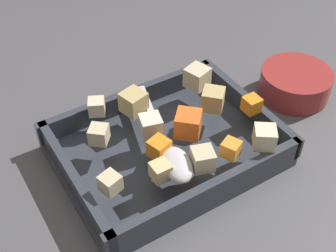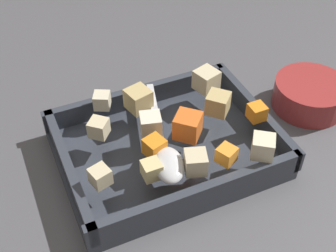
# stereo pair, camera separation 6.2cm
# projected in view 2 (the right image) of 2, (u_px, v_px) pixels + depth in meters

# --- Properties ---
(ground_plane) EXTENTS (4.00, 4.00, 0.00)m
(ground_plane) POSITION_uv_depth(u_px,v_px,m) (163.00, 152.00, 0.66)
(ground_plane) COLOR #4C4C51
(baking_dish) EXTENTS (0.30, 0.23, 0.05)m
(baking_dish) POSITION_uv_depth(u_px,v_px,m) (168.00, 148.00, 0.65)
(baking_dish) COLOR #333842
(baking_dish) RESTS_ON ground_plane
(carrot_chunk_corner_ne) EXTENTS (0.03, 0.03, 0.02)m
(carrot_chunk_corner_ne) POSITION_uv_depth(u_px,v_px,m) (155.00, 147.00, 0.59)
(carrot_chunk_corner_ne) COLOR orange
(carrot_chunk_corner_ne) RESTS_ON baking_dish
(carrot_chunk_under_handle) EXTENTS (0.05, 0.05, 0.03)m
(carrot_chunk_under_handle) POSITION_uv_depth(u_px,v_px,m) (188.00, 126.00, 0.61)
(carrot_chunk_under_handle) COLOR orange
(carrot_chunk_under_handle) RESTS_ON baking_dish
(carrot_chunk_far_right) EXTENTS (0.02, 0.02, 0.02)m
(carrot_chunk_far_right) POSITION_uv_depth(u_px,v_px,m) (257.00, 112.00, 0.64)
(carrot_chunk_far_right) COLOR orange
(carrot_chunk_far_right) RESTS_ON baking_dish
(carrot_chunk_center) EXTENTS (0.03, 0.03, 0.02)m
(carrot_chunk_center) POSITION_uv_depth(u_px,v_px,m) (226.00, 155.00, 0.58)
(carrot_chunk_center) COLOR orange
(carrot_chunk_center) RESTS_ON baking_dish
(potato_chunk_corner_se) EXTENTS (0.03, 0.03, 0.02)m
(potato_chunk_corner_se) POSITION_uv_depth(u_px,v_px,m) (100.00, 176.00, 0.55)
(potato_chunk_corner_se) COLOR beige
(potato_chunk_corner_se) RESTS_ON baking_dish
(potato_chunk_far_left) EXTENTS (0.04, 0.04, 0.03)m
(potato_chunk_far_left) POSITION_uv_depth(u_px,v_px,m) (216.00, 101.00, 0.65)
(potato_chunk_far_left) COLOR tan
(potato_chunk_far_left) RESTS_ON baking_dish
(potato_chunk_corner_nw) EXTENTS (0.03, 0.03, 0.02)m
(potato_chunk_corner_nw) POSITION_uv_depth(u_px,v_px,m) (99.00, 128.00, 0.61)
(potato_chunk_corner_nw) COLOR beige
(potato_chunk_corner_nw) RESTS_ON baking_dish
(potato_chunk_back_center) EXTENTS (0.04, 0.04, 0.03)m
(potato_chunk_back_center) POSITION_uv_depth(u_px,v_px,m) (263.00, 147.00, 0.58)
(potato_chunk_back_center) COLOR beige
(potato_chunk_back_center) RESTS_ON baking_dish
(potato_chunk_heap_side) EXTENTS (0.04, 0.04, 0.03)m
(potato_chunk_heap_side) POSITION_uv_depth(u_px,v_px,m) (138.00, 99.00, 0.65)
(potato_chunk_heap_side) COLOR tan
(potato_chunk_heap_side) RESTS_ON baking_dish
(potato_chunk_near_left) EXTENTS (0.03, 0.03, 0.03)m
(potato_chunk_near_left) POSITION_uv_depth(u_px,v_px,m) (196.00, 162.00, 0.56)
(potato_chunk_near_left) COLOR beige
(potato_chunk_near_left) RESTS_ON baking_dish
(potato_chunk_near_spoon) EXTENTS (0.02, 0.02, 0.02)m
(potato_chunk_near_spoon) POSITION_uv_depth(u_px,v_px,m) (152.00, 170.00, 0.56)
(potato_chunk_near_spoon) COLOR #E0CC89
(potato_chunk_near_spoon) RESTS_ON baking_dish
(potato_chunk_near_right) EXTENTS (0.04, 0.04, 0.03)m
(potato_chunk_near_right) POSITION_uv_depth(u_px,v_px,m) (206.00, 80.00, 0.68)
(potato_chunk_near_right) COLOR beige
(potato_chunk_near_right) RESTS_ON baking_dish
(parsnip_chunk_front_center) EXTENTS (0.03, 0.03, 0.02)m
(parsnip_chunk_front_center) POSITION_uv_depth(u_px,v_px,m) (102.00, 101.00, 0.66)
(parsnip_chunk_front_center) COLOR beige
(parsnip_chunk_front_center) RESTS_ON baking_dish
(parsnip_chunk_corner_sw) EXTENTS (0.03, 0.03, 0.03)m
(parsnip_chunk_corner_sw) POSITION_uv_depth(u_px,v_px,m) (149.00, 122.00, 0.62)
(parsnip_chunk_corner_sw) COLOR silver
(parsnip_chunk_corner_sw) RESTS_ON baking_dish
(serving_spoon) EXTENTS (0.08, 0.21, 0.02)m
(serving_spoon) POSITION_uv_depth(u_px,v_px,m) (167.00, 158.00, 0.58)
(serving_spoon) COLOR silver
(serving_spoon) RESTS_ON baking_dish
(small_prep_bowl) EXTENTS (0.12, 0.12, 0.05)m
(small_prep_bowl) POSITION_uv_depth(u_px,v_px,m) (308.00, 93.00, 0.73)
(small_prep_bowl) COLOR maroon
(small_prep_bowl) RESTS_ON ground_plane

